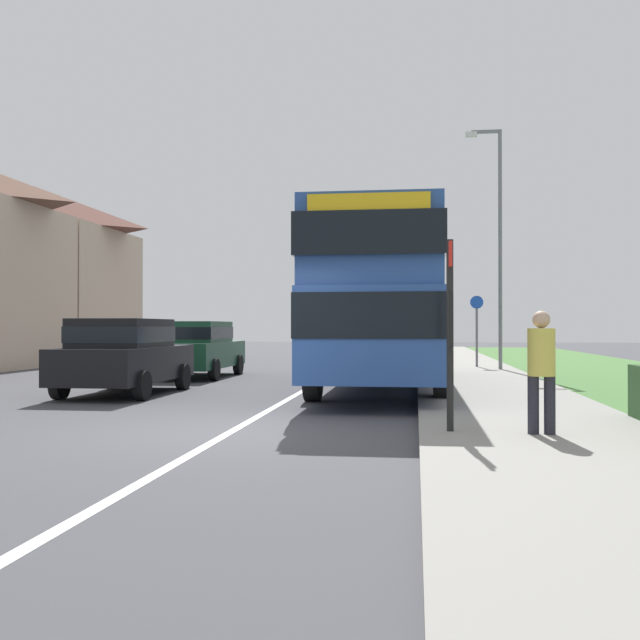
% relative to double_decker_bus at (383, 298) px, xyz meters
% --- Properties ---
extents(ground_plane, '(120.00, 120.00, 0.00)m').
position_rel_double_decker_bus_xyz_m(ground_plane, '(-1.80, -7.19, -2.14)').
color(ground_plane, '#424247').
extents(lane_marking_centre, '(0.14, 60.00, 0.01)m').
position_rel_double_decker_bus_xyz_m(lane_marking_centre, '(-1.80, 0.81, -2.14)').
color(lane_marking_centre, silver).
rests_on(lane_marking_centre, ground_plane).
extents(pavement_near_side, '(3.20, 68.00, 0.12)m').
position_rel_double_decker_bus_xyz_m(pavement_near_side, '(2.40, -1.19, -2.08)').
color(pavement_near_side, gray).
rests_on(pavement_near_side, ground_plane).
extents(double_decker_bus, '(2.80, 10.95, 3.70)m').
position_rel_double_decker_bus_xyz_m(double_decker_bus, '(0.00, 0.00, 0.00)').
color(double_decker_bus, '#284C93').
rests_on(double_decker_bus, ground_plane).
extents(parked_car_black, '(1.94, 4.09, 1.64)m').
position_rel_double_decker_bus_xyz_m(parked_car_black, '(-5.49, -2.17, -1.24)').
color(parked_car_black, black).
rests_on(parked_car_black, ground_plane).
extents(parked_car_dark_green, '(1.88, 4.34, 1.62)m').
position_rel_double_decker_bus_xyz_m(parked_car_dark_green, '(-5.51, 3.22, -1.25)').
color(parked_car_dark_green, '#19472D').
rests_on(parked_car_dark_green, ground_plane).
extents(pedestrian_at_stop, '(0.34, 0.34, 1.67)m').
position_rel_double_decker_bus_xyz_m(pedestrian_at_stop, '(2.33, -7.75, -1.17)').
color(pedestrian_at_stop, '#23232D').
rests_on(pedestrian_at_stop, ground_plane).
extents(bus_stop_sign, '(0.09, 0.52, 2.60)m').
position_rel_double_decker_bus_xyz_m(bus_stop_sign, '(1.20, -7.62, -0.60)').
color(bus_stop_sign, black).
rests_on(bus_stop_sign, ground_plane).
extents(cycle_route_sign, '(0.44, 0.08, 2.52)m').
position_rel_double_decker_bus_xyz_m(cycle_route_sign, '(2.81, 7.86, -0.72)').
color(cycle_route_sign, slate).
rests_on(cycle_route_sign, ground_plane).
extents(street_lamp_mid, '(1.14, 0.20, 7.75)m').
position_rel_double_decker_bus_xyz_m(street_lamp_mid, '(3.33, 6.42, 2.29)').
color(street_lamp_mid, slate).
rests_on(street_lamp_mid, ground_plane).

